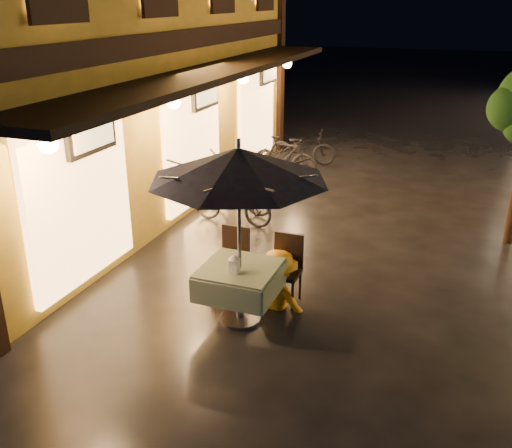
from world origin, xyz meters
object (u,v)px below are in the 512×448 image
at_px(cafe_table, 240,280).
at_px(person_orange, 222,252).
at_px(table_lantern, 234,262).
at_px(person_yellow, 278,253).
at_px(patio_umbrella, 238,164).
at_px(bicycle_0, 232,202).

distance_m(cafe_table, person_orange, 0.72).
xyz_separation_m(table_lantern, person_yellow, (0.33, 0.74, -0.13)).
relative_size(table_lantern, person_orange, 0.18).
height_order(cafe_table, person_orange, person_orange).
bearing_deg(patio_umbrella, person_yellow, 59.42).
bearing_deg(person_yellow, bicycle_0, -48.93).
relative_size(cafe_table, bicycle_0, 0.61).
bearing_deg(table_lantern, patio_umbrella, 90.00).
xyz_separation_m(cafe_table, patio_umbrella, (0.00, -0.00, 1.56)).
xyz_separation_m(table_lantern, person_orange, (-0.48, 0.70, -0.23)).
bearing_deg(patio_umbrella, table_lantern, -90.00).
relative_size(person_yellow, bicycle_0, 0.97).
relative_size(cafe_table, table_lantern, 3.96).
bearing_deg(cafe_table, person_yellow, 59.42).
height_order(cafe_table, bicycle_0, bicycle_0).
bearing_deg(person_yellow, table_lantern, 72.37).
distance_m(table_lantern, person_yellow, 0.82).
distance_m(patio_umbrella, table_lantern, 1.24).
bearing_deg(person_yellow, person_orange, 9.44).
relative_size(cafe_table, person_yellow, 0.63).
xyz_separation_m(person_yellow, bicycle_0, (-1.79, 2.63, -0.36)).
distance_m(table_lantern, bicycle_0, 3.70).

